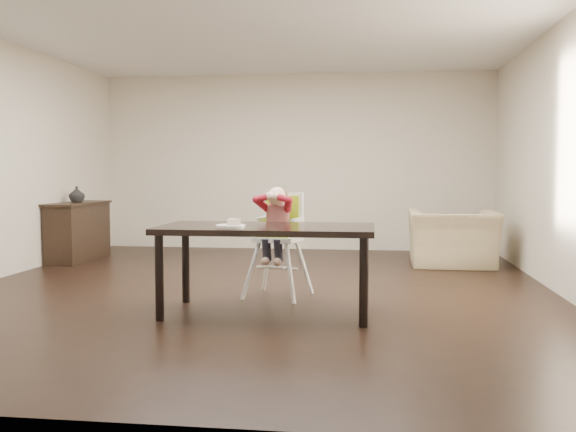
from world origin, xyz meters
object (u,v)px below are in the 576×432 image
sideboard (78,231)px  high_chair (279,219)px  dining_table (267,235)px  armchair (453,229)px

sideboard → high_chair: bearing=-34.9°
high_chair → sideboard: (-3.07, 2.14, -0.35)m
dining_table → sideboard: (-3.08, 2.90, -0.27)m
high_chair → dining_table: bearing=-76.2°
high_chair → armchair: 2.95m
dining_table → sideboard: sideboard is taller
armchair → sideboard: 4.98m
dining_table → sideboard: 4.24m
armchair → dining_table: bearing=58.0°
dining_table → high_chair: 0.77m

